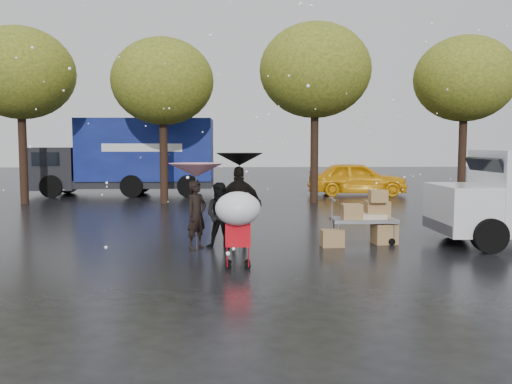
{
  "coord_description": "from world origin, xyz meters",
  "views": [
    {
      "loc": [
        -0.56,
        -11.6,
        2.33
      ],
      "look_at": [
        -0.14,
        1.0,
        1.22
      ],
      "focal_mm": 38.0,
      "sensor_mm": 36.0,
      "label": 1
    }
  ],
  "objects_px": {
    "yellow_taxi": "(357,179)",
    "vendor_cart": "(367,213)",
    "person_black": "(240,204)",
    "person_pink": "(197,215)",
    "shopping_cart": "(238,213)",
    "blue_truck": "(129,157)"
  },
  "relations": [
    {
      "from": "yellow_taxi",
      "to": "person_pink",
      "type": "bearing_deg",
      "value": 157.13
    },
    {
      "from": "person_pink",
      "to": "person_black",
      "type": "xyz_separation_m",
      "value": [
        0.97,
        0.91,
        0.14
      ]
    },
    {
      "from": "blue_truck",
      "to": "person_black",
      "type": "bearing_deg",
      "value": -67.42
    },
    {
      "from": "person_pink",
      "to": "blue_truck",
      "type": "xyz_separation_m",
      "value": [
        -4.09,
        13.08,
        0.99
      ]
    },
    {
      "from": "blue_truck",
      "to": "yellow_taxi",
      "type": "height_order",
      "value": "blue_truck"
    },
    {
      "from": "shopping_cart",
      "to": "person_pink",
      "type": "bearing_deg",
      "value": 114.15
    },
    {
      "from": "blue_truck",
      "to": "yellow_taxi",
      "type": "distance_m",
      "value": 10.56
    },
    {
      "from": "yellow_taxi",
      "to": "vendor_cart",
      "type": "bearing_deg",
      "value": 172.54
    },
    {
      "from": "vendor_cart",
      "to": "blue_truck",
      "type": "xyz_separation_m",
      "value": [
        -8.07,
        12.5,
        1.03
      ]
    },
    {
      "from": "blue_truck",
      "to": "yellow_taxi",
      "type": "bearing_deg",
      "value": -2.06
    },
    {
      "from": "shopping_cart",
      "to": "yellow_taxi",
      "type": "xyz_separation_m",
      "value": [
        5.49,
        14.76,
        -0.29
      ]
    },
    {
      "from": "shopping_cart",
      "to": "yellow_taxi",
      "type": "bearing_deg",
      "value": 69.59
    },
    {
      "from": "person_black",
      "to": "yellow_taxi",
      "type": "bearing_deg",
      "value": -110.62
    },
    {
      "from": "person_pink",
      "to": "person_black",
      "type": "height_order",
      "value": "person_black"
    },
    {
      "from": "vendor_cart",
      "to": "yellow_taxi",
      "type": "xyz_separation_m",
      "value": [
        2.44,
        12.12,
        0.04
      ]
    },
    {
      "from": "person_pink",
      "to": "yellow_taxi",
      "type": "xyz_separation_m",
      "value": [
        6.42,
        12.7,
        0.0
      ]
    },
    {
      "from": "person_pink",
      "to": "person_black",
      "type": "distance_m",
      "value": 1.34
    },
    {
      "from": "person_black",
      "to": "yellow_taxi",
      "type": "xyz_separation_m",
      "value": [
        5.45,
        11.79,
        -0.14
      ]
    },
    {
      "from": "person_black",
      "to": "vendor_cart",
      "type": "relative_size",
      "value": 1.19
    },
    {
      "from": "vendor_cart",
      "to": "shopping_cart",
      "type": "distance_m",
      "value": 4.05
    },
    {
      "from": "blue_truck",
      "to": "yellow_taxi",
      "type": "xyz_separation_m",
      "value": [
        10.51,
        -0.38,
        -0.99
      ]
    },
    {
      "from": "person_black",
      "to": "blue_truck",
      "type": "height_order",
      "value": "blue_truck"
    }
  ]
}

